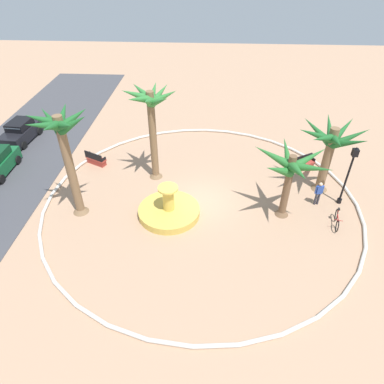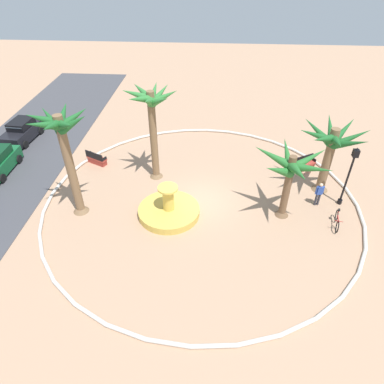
{
  "view_description": "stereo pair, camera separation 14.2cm",
  "coord_description": "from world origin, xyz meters",
  "px_view_note": "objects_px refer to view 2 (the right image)",
  "views": [
    {
      "loc": [
        -16.91,
        -0.39,
        13.45
      ],
      "look_at": [
        -0.43,
        0.57,
        1.0
      ],
      "focal_mm": 31.8,
      "sensor_mm": 36.0,
      "label": 1
    },
    {
      "loc": [
        -16.9,
        -0.53,
        13.45
      ],
      "look_at": [
        -0.43,
        0.57,
        1.0
      ],
      "focal_mm": 31.8,
      "sensor_mm": 36.0,
      "label": 2
    }
  ],
  "objects_px": {
    "person_cyclist_helmet": "(319,193)",
    "fountain": "(169,210)",
    "lamppost": "(349,172)",
    "bicycle_red_frame": "(337,221)",
    "bench_east": "(304,165)",
    "palm_tree_mid_plaza": "(63,141)",
    "bench_west": "(97,159)",
    "palm_tree_near_fountain": "(291,170)",
    "palm_tree_by_curb": "(331,145)",
    "parked_car_third": "(22,131)",
    "palm_tree_far_side": "(152,112)"
  },
  "relations": [
    {
      "from": "person_cyclist_helmet",
      "to": "fountain",
      "type": "bearing_deg",
      "value": 99.52
    },
    {
      "from": "bench_west",
      "to": "palm_tree_near_fountain",
      "type": "bearing_deg",
      "value": -111.41
    },
    {
      "from": "palm_tree_near_fountain",
      "to": "palm_tree_by_curb",
      "type": "xyz_separation_m",
      "value": [
        2.79,
        -2.84,
        0.13
      ]
    },
    {
      "from": "lamppost",
      "to": "palm_tree_far_side",
      "type": "bearing_deg",
      "value": 79.39
    },
    {
      "from": "palm_tree_far_side",
      "to": "lamppost",
      "type": "distance_m",
      "value": 12.39
    },
    {
      "from": "lamppost",
      "to": "palm_tree_mid_plaza",
      "type": "bearing_deg",
      "value": 96.53
    },
    {
      "from": "palm_tree_by_curb",
      "to": "bench_east",
      "type": "relative_size",
      "value": 2.87
    },
    {
      "from": "palm_tree_by_curb",
      "to": "fountain",
      "type": "bearing_deg",
      "value": 108.07
    },
    {
      "from": "palm_tree_mid_plaza",
      "to": "palm_tree_far_side",
      "type": "distance_m",
      "value": 5.73
    },
    {
      "from": "bench_west",
      "to": "bench_east",
      "type": "bearing_deg",
      "value": -89.01
    },
    {
      "from": "palm_tree_far_side",
      "to": "person_cyclist_helmet",
      "type": "relative_size",
      "value": 3.91
    },
    {
      "from": "palm_tree_mid_plaza",
      "to": "palm_tree_far_side",
      "type": "height_order",
      "value": "palm_tree_mid_plaza"
    },
    {
      "from": "lamppost",
      "to": "bicycle_red_frame",
      "type": "xyz_separation_m",
      "value": [
        -2.11,
        0.78,
        -1.97
      ]
    },
    {
      "from": "bench_east",
      "to": "person_cyclist_helmet",
      "type": "xyz_separation_m",
      "value": [
        -4.1,
        0.03,
        0.57
      ]
    },
    {
      "from": "lamppost",
      "to": "person_cyclist_helmet",
      "type": "bearing_deg",
      "value": 98.52
    },
    {
      "from": "palm_tree_by_curb",
      "to": "parked_car_third",
      "type": "distance_m",
      "value": 23.44
    },
    {
      "from": "palm_tree_far_side",
      "to": "fountain",
      "type": "bearing_deg",
      "value": -160.96
    },
    {
      "from": "parked_car_third",
      "to": "person_cyclist_helmet",
      "type": "bearing_deg",
      "value": -107.61
    },
    {
      "from": "palm_tree_far_side",
      "to": "bench_west",
      "type": "xyz_separation_m",
      "value": [
        1.37,
        4.61,
        -4.48
      ]
    },
    {
      "from": "palm_tree_mid_plaza",
      "to": "bicycle_red_frame",
      "type": "height_order",
      "value": "palm_tree_mid_plaza"
    },
    {
      "from": "bench_east",
      "to": "palm_tree_mid_plaza",
      "type": "bearing_deg",
      "value": 111.45
    },
    {
      "from": "palm_tree_far_side",
      "to": "parked_car_third",
      "type": "xyz_separation_m",
      "value": [
        4.55,
        11.66,
        -4.04
      ]
    },
    {
      "from": "palm_tree_by_curb",
      "to": "bench_east",
      "type": "bearing_deg",
      "value": 11.96
    },
    {
      "from": "fountain",
      "to": "palm_tree_by_curb",
      "type": "relative_size",
      "value": 0.79
    },
    {
      "from": "palm_tree_mid_plaza",
      "to": "palm_tree_far_side",
      "type": "bearing_deg",
      "value": -44.77
    },
    {
      "from": "palm_tree_mid_plaza",
      "to": "lamppost",
      "type": "xyz_separation_m",
      "value": [
        1.83,
        -15.97,
        -2.5
      ]
    },
    {
      "from": "bicycle_red_frame",
      "to": "palm_tree_by_curb",
      "type": "bearing_deg",
      "value": 2.48
    },
    {
      "from": "lamppost",
      "to": "person_cyclist_helmet",
      "type": "height_order",
      "value": "lamppost"
    },
    {
      "from": "fountain",
      "to": "bicycle_red_frame",
      "type": "xyz_separation_m",
      "value": [
        -0.36,
        -9.78,
        0.08
      ]
    },
    {
      "from": "bench_west",
      "to": "bicycle_red_frame",
      "type": "distance_m",
      "value": 16.77
    },
    {
      "from": "palm_tree_near_fountain",
      "to": "person_cyclist_helmet",
      "type": "height_order",
      "value": "palm_tree_near_fountain"
    },
    {
      "from": "bench_east",
      "to": "bench_west",
      "type": "distance_m",
      "value": 15.1
    },
    {
      "from": "fountain",
      "to": "palm_tree_by_curb",
      "type": "bearing_deg",
      "value": -71.93
    },
    {
      "from": "person_cyclist_helmet",
      "to": "parked_car_third",
      "type": "relative_size",
      "value": 0.4
    },
    {
      "from": "bench_east",
      "to": "person_cyclist_helmet",
      "type": "distance_m",
      "value": 4.14
    },
    {
      "from": "palm_tree_near_fountain",
      "to": "person_cyclist_helmet",
      "type": "distance_m",
      "value": 3.47
    },
    {
      "from": "palm_tree_by_curb",
      "to": "bench_east",
      "type": "height_order",
      "value": "palm_tree_by_curb"
    },
    {
      "from": "lamppost",
      "to": "parked_car_third",
      "type": "bearing_deg",
      "value": 73.94
    },
    {
      "from": "parked_car_third",
      "to": "palm_tree_by_curb",
      "type": "bearing_deg",
      "value": -103.39
    },
    {
      "from": "bench_east",
      "to": "lamppost",
      "type": "height_order",
      "value": "lamppost"
    },
    {
      "from": "lamppost",
      "to": "bicycle_red_frame",
      "type": "relative_size",
      "value": 2.38
    },
    {
      "from": "fountain",
      "to": "bench_west",
      "type": "distance_m",
      "value": 8.03
    },
    {
      "from": "fountain",
      "to": "person_cyclist_helmet",
      "type": "bearing_deg",
      "value": -80.48
    },
    {
      "from": "bicycle_red_frame",
      "to": "person_cyclist_helmet",
      "type": "xyz_separation_m",
      "value": [
        1.88,
        0.71,
        0.53
      ]
    },
    {
      "from": "bench_east",
      "to": "parked_car_third",
      "type": "bearing_deg",
      "value": 82.49
    },
    {
      "from": "bench_west",
      "to": "palm_tree_mid_plaza",
      "type": "bearing_deg",
      "value": -173.9
    },
    {
      "from": "bench_east",
      "to": "bench_west",
      "type": "xyz_separation_m",
      "value": [
        -0.26,
        15.09,
        0.0
      ]
    },
    {
      "from": "palm_tree_far_side",
      "to": "lamppost",
      "type": "xyz_separation_m",
      "value": [
        -2.24,
        -11.94,
        -2.47
      ]
    },
    {
      "from": "palm_tree_by_curb",
      "to": "person_cyclist_helmet",
      "type": "xyz_separation_m",
      "value": [
        -1.62,
        0.56,
        -2.47
      ]
    },
    {
      "from": "lamppost",
      "to": "parked_car_third",
      "type": "xyz_separation_m",
      "value": [
        6.79,
        23.59,
        -1.57
      ]
    }
  ]
}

